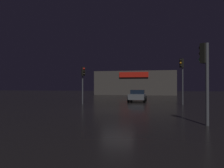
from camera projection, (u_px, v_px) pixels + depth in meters
ground_plane at (117, 110)px, 15.93m from camera, size 120.00×120.00×0.00m
store_building at (135, 83)px, 44.61m from camera, size 16.78×6.75×4.97m
traffic_signal_main at (205, 68)px, 9.76m from camera, size 0.42×0.42×3.91m
traffic_signal_opposite at (182, 71)px, 20.34m from camera, size 0.42×0.42×4.59m
traffic_signal_cross_left at (83, 77)px, 21.10m from camera, size 0.42×0.42×3.81m
car_near at (138, 96)px, 24.35m from camera, size 2.06×3.84×1.41m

